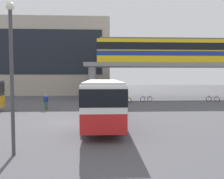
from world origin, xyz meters
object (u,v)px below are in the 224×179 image
at_px(bicycle_brown, 213,99).
at_px(pedestrian_at_kerb, 46,102).
at_px(train, 169,51).
at_px(bicycle_blue, 146,99).
at_px(station_building, 41,58).
at_px(bus_main, 103,97).
at_px(bicycle_orange, 125,100).

bearing_deg(bicycle_brown, pedestrian_at_kerb, -163.04).
relative_size(train, bicycle_blue, 12.84).
bearing_deg(bicycle_blue, pedestrian_at_kerb, -149.85).
xyz_separation_m(station_building, bus_main, (12.11, -30.82, -5.08)).
height_order(station_building, bicycle_orange, station_building).
relative_size(station_building, bicycle_orange, 15.89).
distance_m(bicycle_brown, bicycle_blue, 9.24).
bearing_deg(train, pedestrian_at_kerb, -145.30).
bearing_deg(train, bicycle_brown, -46.56).
height_order(bus_main, pedestrian_at_kerb, bus_main).
distance_m(train, pedestrian_at_kerb, 21.34).
relative_size(bicycle_orange, bicycle_blue, 0.97).
distance_m(station_building, pedestrian_at_kerb, 24.95).
bearing_deg(bicycle_orange, bicycle_blue, 25.18).
relative_size(bicycle_blue, pedestrian_at_kerb, 1.10).
height_order(station_building, pedestrian_at_kerb, station_building).
distance_m(train, bicycle_orange, 12.02).
bearing_deg(station_building, train, -27.39).
relative_size(bicycle_brown, bicycle_blue, 0.95).
height_order(train, bicycle_orange, train).
bearing_deg(pedestrian_at_kerb, bicycle_blue, 30.15).
bearing_deg(bicycle_orange, bus_main, -103.17).
distance_m(station_building, bicycle_orange, 24.29).
distance_m(train, bus_main, 22.49).
height_order(bicycle_orange, bicycle_blue, same).
relative_size(station_building, pedestrian_at_kerb, 16.89).
distance_m(train, bicycle_brown, 9.93).
xyz_separation_m(bus_main, bicycle_brown, (15.43, 14.00, -1.63)).
distance_m(station_building, bus_main, 33.50).
bearing_deg(pedestrian_at_kerb, station_building, 104.76).
xyz_separation_m(train, bicycle_orange, (-7.63, -5.94, -7.15)).
distance_m(station_building, train, 25.68).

